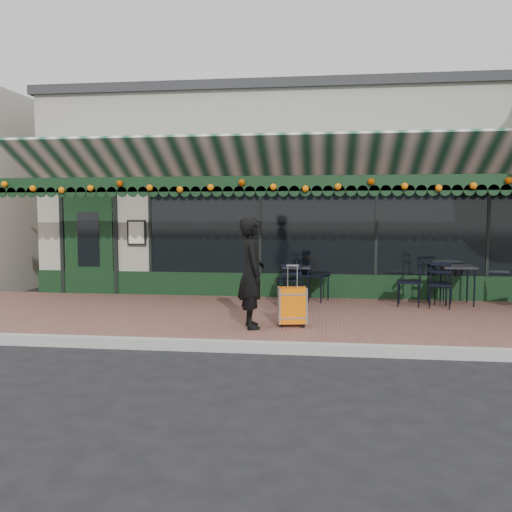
# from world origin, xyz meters

# --- Properties ---
(ground) EXTENTS (80.00, 80.00, 0.00)m
(ground) POSITION_xyz_m (0.00, 0.00, 0.00)
(ground) COLOR black
(ground) RESTS_ON ground
(sidewalk) EXTENTS (18.00, 4.00, 0.15)m
(sidewalk) POSITION_xyz_m (0.00, 2.00, 0.07)
(sidewalk) COLOR brown
(sidewalk) RESTS_ON ground
(curb) EXTENTS (18.00, 0.16, 0.15)m
(curb) POSITION_xyz_m (0.00, -0.08, 0.07)
(curb) COLOR #9E9E99
(curb) RESTS_ON ground
(restaurant_building) EXTENTS (12.00, 9.60, 4.50)m
(restaurant_building) POSITION_xyz_m (0.00, 7.84, 2.27)
(restaurant_building) COLOR gray
(restaurant_building) RESTS_ON ground
(woman) EXTENTS (0.57, 0.72, 1.72)m
(woman) POSITION_xyz_m (-0.76, 0.84, 1.01)
(woman) COLOR black
(woman) RESTS_ON sidewalk
(suitcase) EXTENTS (0.46, 0.31, 0.96)m
(suitcase) POSITION_xyz_m (-0.14, 1.00, 0.47)
(suitcase) COLOR orange
(suitcase) RESTS_ON sidewalk
(cafe_table_a) EXTENTS (0.61, 0.61, 0.76)m
(cafe_table_a) POSITION_xyz_m (2.91, 3.47, 0.83)
(cafe_table_a) COLOR black
(cafe_table_a) RESTS_ON sidewalk
(cafe_table_b) EXTENTS (0.57, 0.57, 0.70)m
(cafe_table_b) POSITION_xyz_m (-0.20, 3.61, 0.78)
(cafe_table_b) COLOR black
(cafe_table_b) RESTS_ON sidewalk
(chair_a_left) EXTENTS (0.54, 0.54, 0.92)m
(chair_a_left) POSITION_xyz_m (1.96, 3.14, 0.61)
(chair_a_left) COLOR black
(chair_a_left) RESTS_ON sidewalk
(chair_a_right) EXTENTS (0.46, 0.46, 0.78)m
(chair_a_right) POSITION_xyz_m (2.60, 3.53, 0.54)
(chair_a_right) COLOR black
(chair_a_right) RESTS_ON sidewalk
(chair_a_front) EXTENTS (0.51, 0.51, 0.86)m
(chair_a_front) POSITION_xyz_m (2.51, 3.05, 0.58)
(chair_a_front) COLOR black
(chair_a_front) RESTS_ON sidewalk
(chair_b_left) EXTENTS (0.49, 0.49, 0.84)m
(chair_b_left) POSITION_xyz_m (-0.41, 3.48, 0.57)
(chair_b_left) COLOR black
(chair_b_left) RESTS_ON sidewalk
(chair_b_right) EXTENTS (0.65, 0.65, 1.01)m
(chair_b_right) POSITION_xyz_m (0.17, 3.56, 0.66)
(chair_b_right) COLOR black
(chair_b_right) RESTS_ON sidewalk
(chair_b_front) EXTENTS (0.52, 0.52, 0.85)m
(chair_b_front) POSITION_xyz_m (-0.21, 2.41, 0.57)
(chair_b_front) COLOR black
(chair_b_front) RESTS_ON sidewalk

